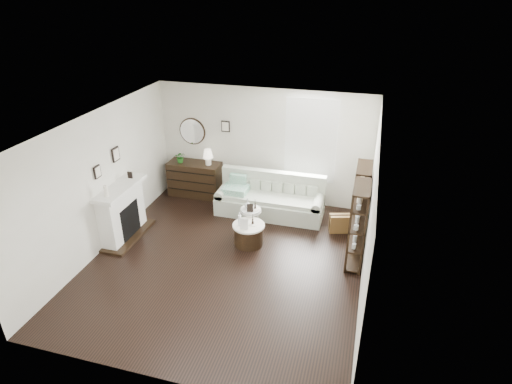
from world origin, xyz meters
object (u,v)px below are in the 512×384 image
(dresser, at_px, (195,179))
(drum_table, at_px, (249,234))
(pedestal_table, at_px, (251,211))
(sofa, at_px, (270,201))

(dresser, xyz_separation_m, drum_table, (1.89, -1.76, -0.20))
(pedestal_table, bearing_deg, drum_table, -78.77)
(sofa, xyz_separation_m, dresser, (-2.00, 0.40, 0.12))
(sofa, bearing_deg, dresser, 168.79)
(sofa, relative_size, pedestal_table, 4.53)
(sofa, xyz_separation_m, drum_table, (-0.11, -1.36, -0.08))
(dresser, distance_m, drum_table, 2.59)
(dresser, distance_m, pedestal_table, 2.19)
(dresser, height_order, drum_table, dresser)
(sofa, relative_size, drum_table, 3.72)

